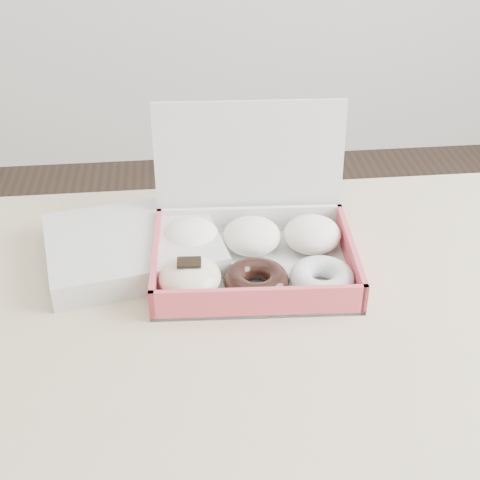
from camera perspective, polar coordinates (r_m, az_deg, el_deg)
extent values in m
cube|color=tan|center=(0.89, 1.57, -9.01)|extent=(1.20, 0.80, 0.04)
cube|color=silver|center=(0.98, 1.18, -2.59)|extent=(0.30, 0.23, 0.01)
cube|color=#DB4855|center=(0.89, 1.62, -5.41)|extent=(0.29, 0.02, 0.05)
cube|color=silver|center=(1.06, 0.83, 1.65)|extent=(0.29, 0.02, 0.05)
cube|color=#DB4855|center=(0.97, -7.15, -1.79)|extent=(0.02, 0.21, 0.05)
cube|color=#DB4855|center=(0.99, 9.39, -1.33)|extent=(0.02, 0.21, 0.05)
cube|color=silver|center=(1.03, 0.80, 6.15)|extent=(0.29, 0.04, 0.21)
ellipsoid|color=white|center=(1.01, -4.21, 0.22)|extent=(0.09, 0.09, 0.05)
ellipsoid|color=white|center=(1.01, 1.01, 0.36)|extent=(0.09, 0.09, 0.05)
ellipsoid|color=white|center=(1.02, 6.18, 0.49)|extent=(0.09, 0.09, 0.05)
ellipsoid|color=beige|center=(0.93, -4.30, -3.23)|extent=(0.09, 0.09, 0.05)
cube|color=black|center=(0.91, -4.37, -1.91)|extent=(0.03, 0.03, 0.00)
torus|color=black|center=(0.93, 1.39, -3.49)|extent=(0.10, 0.10, 0.03)
torus|color=silver|center=(0.94, 6.99, -3.30)|extent=(0.10, 0.10, 0.03)
cube|color=beige|center=(1.02, -9.12, -0.54)|extent=(0.29, 0.25, 0.04)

